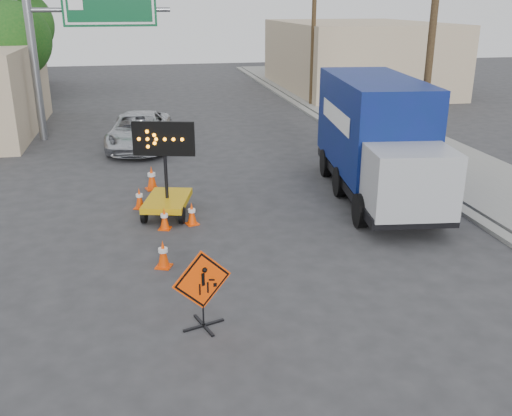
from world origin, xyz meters
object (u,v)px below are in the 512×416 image
object	(u,v)px
arrow_board	(167,194)
pickup_truck	(140,131)
box_truck	(376,145)
construction_sign	(202,287)

from	to	relation	value
arrow_board	pickup_truck	world-z (taller)	arrow_board
pickup_truck	box_truck	xyz separation A→B (m)	(7.31, -8.05, 0.95)
arrow_board	box_truck	xyz separation A→B (m)	(6.63, 0.47, 1.05)
construction_sign	pickup_truck	xyz separation A→B (m)	(-1.01, 14.88, -0.12)
construction_sign	box_truck	xyz separation A→B (m)	(6.30, 6.83, 0.83)
box_truck	arrow_board	bearing A→B (deg)	-168.89
arrow_board	pickup_truck	xyz separation A→B (m)	(-0.68, 8.51, 0.11)
arrow_board	pickup_truck	distance (m)	8.54
arrow_board	pickup_truck	size ratio (longest dim) A/B	0.53
pickup_truck	box_truck	world-z (taller)	box_truck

